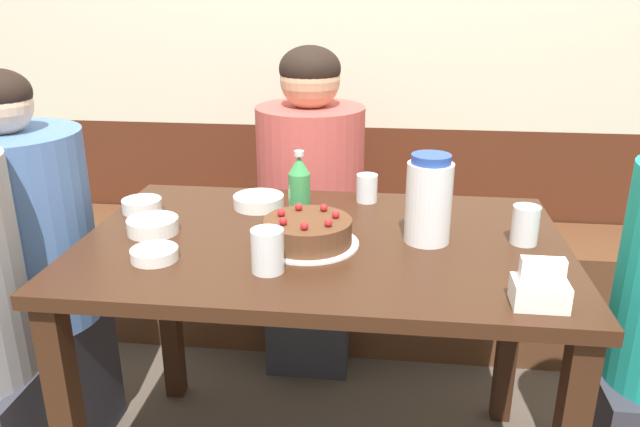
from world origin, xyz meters
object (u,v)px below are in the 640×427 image
at_px(soju_bottle, 299,187).
at_px(bowl_rice_small, 259,201).
at_px(glass_tumbler_short, 267,251).
at_px(birthday_cake, 308,232).
at_px(glass_shot_small, 525,225).
at_px(napkin_holder, 540,289).
at_px(bowl_soup_white, 153,226).
at_px(person_pale_blue_shirt, 29,272).
at_px(water_pitcher, 429,200).
at_px(bowl_sauce_shallow, 142,205).
at_px(bowl_side_dish, 154,254).
at_px(bench_seat, 345,283).
at_px(glass_water_tall, 367,188).
at_px(person_teal_shirt, 311,212).

height_order(soju_bottle, bowl_rice_small, soju_bottle).
height_order(bowl_rice_small, glass_tumbler_short, glass_tumbler_short).
height_order(birthday_cake, glass_shot_small, glass_shot_small).
height_order(soju_bottle, napkin_holder, soju_bottle).
height_order(soju_bottle, bowl_soup_white, soju_bottle).
bearing_deg(person_pale_blue_shirt, water_pitcher, -2.82).
distance_m(soju_bottle, bowl_sauce_shallow, 0.47).
relative_size(water_pitcher, bowl_side_dish, 2.02).
bearing_deg(birthday_cake, bench_seat, 87.84).
distance_m(napkin_holder, glass_tumbler_short, 0.59).
relative_size(water_pitcher, bowl_sauce_shallow, 2.02).
relative_size(soju_bottle, glass_tumbler_short, 1.92).
xyz_separation_m(bench_seat, birthday_cake, (-0.03, -0.87, 0.57)).
bearing_deg(bowl_side_dish, bowl_rice_small, 66.92).
bearing_deg(bowl_soup_white, person_pale_blue_shirt, 168.94).
xyz_separation_m(bowl_side_dish, person_pale_blue_shirt, (-0.50, 0.25, -0.19)).
height_order(soju_bottle, glass_water_tall, soju_bottle).
bearing_deg(person_pale_blue_shirt, glass_tumbler_short, -19.84).
distance_m(birthday_cake, bowl_side_dish, 0.38).
xyz_separation_m(birthday_cake, person_teal_shirt, (-0.09, 0.70, -0.20)).
height_order(napkin_holder, glass_shot_small, napkin_holder).
relative_size(birthday_cake, water_pitcher, 1.13).
xyz_separation_m(napkin_holder, glass_water_tall, (-0.38, 0.61, 0.00)).
bearing_deg(bowl_soup_white, bowl_side_dish, -68.05).
height_order(bowl_side_dish, glass_shot_small, glass_shot_small).
height_order(soju_bottle, person_pale_blue_shirt, person_pale_blue_shirt).
distance_m(person_teal_shirt, person_pale_blue_shirt, 0.96).
height_order(napkin_holder, bowl_side_dish, napkin_holder).
bearing_deg(glass_shot_small, glass_water_tall, 145.78).
distance_m(glass_tumbler_short, glass_shot_small, 0.66).
height_order(soju_bottle, person_teal_shirt, person_teal_shirt).
bearing_deg(bowl_soup_white, napkin_holder, -17.44).
bearing_deg(bowl_soup_white, glass_water_tall, 30.27).
distance_m(napkin_holder, bowl_side_dish, 0.87).
xyz_separation_m(glass_water_tall, person_pale_blue_shirt, (-0.98, -0.24, -0.22)).
distance_m(bowl_rice_small, bowl_sauce_shallow, 0.34).
xyz_separation_m(birthday_cake, glass_water_tall, (0.13, 0.35, 0.01)).
bearing_deg(bench_seat, person_pale_blue_shirt, -139.27).
distance_m(bowl_soup_white, glass_tumbler_short, 0.40).
height_order(water_pitcher, glass_tumbler_short, water_pitcher).
bearing_deg(soju_bottle, bowl_side_dish, -133.57).
height_order(water_pitcher, bowl_soup_white, water_pitcher).
relative_size(birthday_cake, glass_tumbler_short, 2.55).
bearing_deg(glass_shot_small, person_pale_blue_shirt, 178.23).
bearing_deg(napkin_holder, bowl_soup_white, 162.56).
xyz_separation_m(soju_bottle, glass_shot_small, (0.59, -0.11, -0.04)).
bearing_deg(soju_bottle, bench_seat, 83.28).
bearing_deg(glass_shot_small, napkin_holder, -95.28).
height_order(bowl_soup_white, bowl_sauce_shallow, bowl_soup_white).
bearing_deg(bench_seat, glass_water_tall, -79.31).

